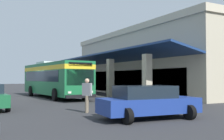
# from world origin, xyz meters

# --- Properties ---
(ground) EXTENTS (120.00, 120.00, 0.00)m
(ground) POSITION_xyz_m (0.00, 8.00, 0.00)
(ground) COLOR #2D2D30
(curb_strip) EXTENTS (28.24, 0.50, 0.12)m
(curb_strip) POSITION_xyz_m (-0.79, 5.12, 0.06)
(curb_strip) COLOR #9E998E
(curb_strip) RESTS_ON ground
(plaza_building) EXTENTS (23.84, 14.75, 7.10)m
(plaza_building) POSITION_xyz_m (-0.79, 14.74, 3.55)
(plaza_building) COLOR #B2A88E
(plaza_building) RESTS_ON ground
(transit_bus) EXTENTS (11.37, 3.44, 3.34)m
(transit_bus) POSITION_xyz_m (0.12, 1.42, 1.85)
(transit_bus) COLOR #196638
(transit_bus) RESTS_ON ground
(parked_sedan_blue) EXTENTS (2.70, 4.54, 1.47)m
(parked_sedan_blue) POSITION_xyz_m (14.54, 1.57, 0.75)
(parked_sedan_blue) COLOR navy
(parked_sedan_blue) RESTS_ON ground
(pedestrian) EXTENTS (0.69, 0.42, 1.78)m
(pedestrian) POSITION_xyz_m (11.27, 0.03, 1.01)
(pedestrian) COLOR #726651
(pedestrian) RESTS_ON ground
(potted_palm) EXTENTS (1.98, 1.83, 3.06)m
(potted_palm) POSITION_xyz_m (-8.24, 6.45, 0.90)
(potted_palm) COLOR brown
(potted_palm) RESTS_ON ground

